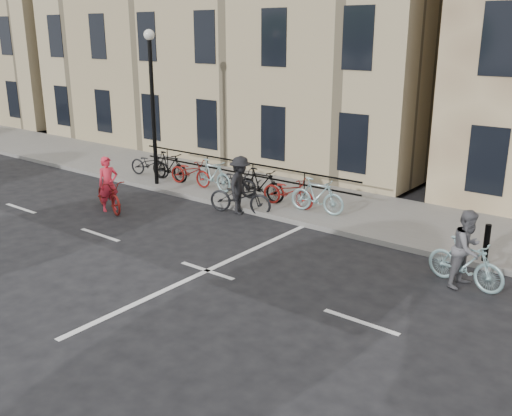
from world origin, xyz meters
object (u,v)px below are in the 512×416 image
Objects in this scene: lamp_post at (152,89)px; cyclist_grey at (466,256)px; cyclist_pink at (109,192)px; cyclist_dark at (240,191)px.

lamp_post is 2.85× the size of cyclist_grey.
lamp_post reaches higher than cyclist_grey.
cyclist_grey is at bearing -64.25° from cyclist_pink.
lamp_post reaches higher than cyclist_pink.
cyclist_grey is (10.60, 1.25, 0.11)m from cyclist_pink.
cyclist_dark reaches higher than cyclist_grey.
cyclist_grey is at bearing -114.62° from cyclist_dark.
cyclist_dark is (-7.20, 1.03, 0.00)m from cyclist_grey.
lamp_post is 2.60× the size of cyclist_pink.
cyclist_pink is 1.09× the size of cyclist_grey.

